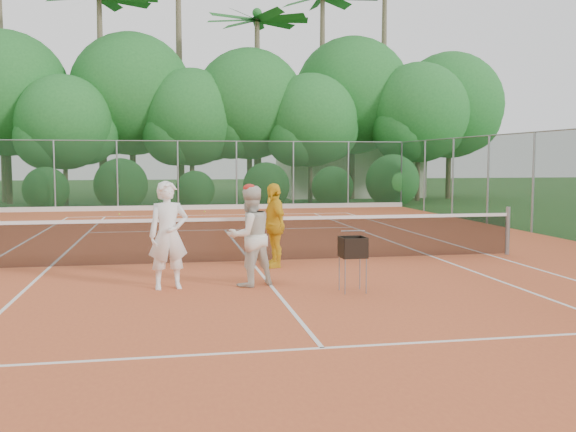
% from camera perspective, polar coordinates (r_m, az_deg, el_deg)
% --- Properties ---
extents(ground, '(120.00, 120.00, 0.00)m').
position_cam_1_polar(ground, '(13.73, -3.28, -4.19)').
color(ground, '#20491A').
rests_on(ground, ground).
extents(clay_court, '(18.00, 36.00, 0.02)m').
position_cam_1_polar(clay_court, '(13.73, -3.28, -4.14)').
color(clay_court, '#C8592E').
rests_on(clay_court, ground).
extents(club_building, '(8.00, 5.00, 3.00)m').
position_cam_1_polar(club_building, '(38.96, 5.37, 3.96)').
color(club_building, beige).
rests_on(club_building, ground).
extents(tennis_net, '(11.97, 0.10, 1.10)m').
position_cam_1_polar(tennis_net, '(13.66, -3.29, -1.98)').
color(tennis_net, gray).
rests_on(tennis_net, clay_court).
extents(player_white, '(0.72, 0.53, 1.82)m').
position_cam_1_polar(player_white, '(10.96, -10.59, -1.69)').
color(player_white, white).
rests_on(player_white, clay_court).
extents(player_center_grp, '(1.03, 0.93, 1.76)m').
position_cam_1_polar(player_center_grp, '(11.05, -3.43, -1.76)').
color(player_center_grp, silver).
rests_on(player_center_grp, clay_court).
extents(player_yellow, '(0.59, 1.06, 1.71)m').
position_cam_1_polar(player_yellow, '(12.99, -1.27, -0.82)').
color(player_yellow, yellow).
rests_on(player_yellow, clay_court).
extents(ball_hopper, '(0.40, 0.40, 0.91)m').
position_cam_1_polar(ball_hopper, '(10.58, 5.78, -2.88)').
color(ball_hopper, gray).
rests_on(ball_hopper, clay_court).
extents(stray_ball_a, '(0.07, 0.07, 0.07)m').
position_cam_1_polar(stray_ball_a, '(26.24, -14.76, 0.16)').
color(stray_ball_a, '#CEDA32').
rests_on(stray_ball_a, clay_court).
extents(stray_ball_b, '(0.07, 0.07, 0.07)m').
position_cam_1_polar(stray_ball_b, '(26.89, -7.42, 0.40)').
color(stray_ball_b, '#CFD331').
rests_on(stray_ball_b, clay_court).
extents(stray_ball_c, '(0.07, 0.07, 0.07)m').
position_cam_1_polar(stray_ball_c, '(23.62, 4.57, -0.21)').
color(stray_ball_c, '#B1C72E').
rests_on(stray_ball_c, clay_court).
extents(court_markings, '(11.03, 23.83, 0.01)m').
position_cam_1_polar(court_markings, '(13.73, -3.28, -4.09)').
color(court_markings, white).
rests_on(court_markings, clay_court).
extents(fence_back, '(18.07, 0.07, 3.00)m').
position_cam_1_polar(fence_back, '(28.51, -7.17, 3.61)').
color(fence_back, '#19381E').
rests_on(fence_back, clay_court).
extents(tropical_treeline, '(32.10, 8.49, 15.03)m').
position_cam_1_polar(tropical_treeline, '(33.94, -5.33, 9.92)').
color(tropical_treeline, brown).
rests_on(tropical_treeline, ground).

